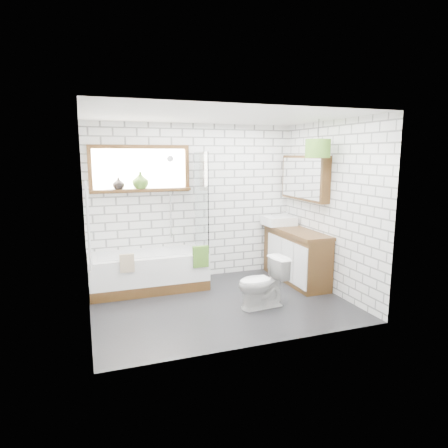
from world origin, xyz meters
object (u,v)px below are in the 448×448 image
object	(u,v)px
bathtub	(149,271)
pendant	(318,148)
vanity	(296,255)
basin	(279,221)
toilet	(262,283)

from	to	relation	value
bathtub	pendant	distance (m)	3.05
vanity	pendant	xyz separation A→B (m)	(-0.04, -0.58, 1.68)
pendant	vanity	bearing A→B (deg)	85.72
bathtub	basin	size ratio (longest dim) A/B	3.46
basin	toilet	xyz separation A→B (m)	(-0.93, -1.35, -0.57)
bathtub	pendant	size ratio (longest dim) A/B	4.94
bathtub	vanity	bearing A→B (deg)	-9.70
bathtub	toilet	xyz separation A→B (m)	(1.31, -1.24, 0.06)
basin	pendant	distance (m)	1.61
bathtub	vanity	xyz separation A→B (m)	(2.29, -0.39, 0.14)
bathtub	basin	world-z (taller)	basin
bathtub	basin	distance (m)	2.32
bathtub	pendant	xyz separation A→B (m)	(2.25, -0.97, 1.82)
vanity	toilet	world-z (taller)	vanity
bathtub	basin	xyz separation A→B (m)	(2.23, 0.11, 0.63)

